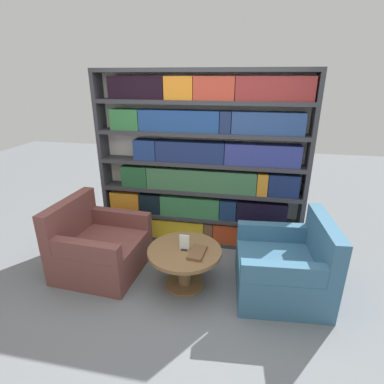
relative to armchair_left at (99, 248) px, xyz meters
name	(u,v)px	position (x,y,z in m)	size (l,w,h in m)	color
ground_plane	(178,302)	(1.06, -0.40, -0.29)	(14.00, 14.00, 0.00)	slate
bookshelf	(203,164)	(1.10, 0.89, 0.84)	(2.68, 0.30, 2.28)	silver
armchair_left	(99,248)	(0.00, 0.00, 0.00)	(0.96, 0.97, 0.86)	brown
armchair_right	(285,269)	(2.14, 0.00, 0.00)	(0.98, 0.99, 0.86)	#386684
coffee_table	(185,260)	(1.07, -0.11, 0.04)	(0.80, 0.80, 0.45)	brown
table_sign	(184,243)	(1.07, -0.11, 0.25)	(0.11, 0.06, 0.18)	black
stray_book	(197,253)	(1.22, -0.16, 0.19)	(0.18, 0.29, 0.03)	brown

